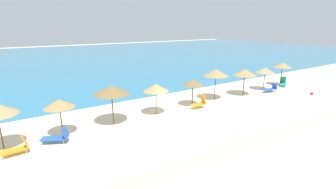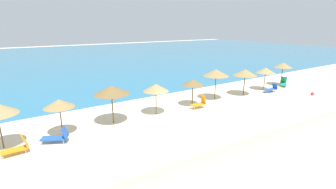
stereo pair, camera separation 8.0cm
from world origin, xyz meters
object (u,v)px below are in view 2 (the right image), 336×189
lounge_chair_4 (18,147)px  beach_ball (312,94)px  beach_umbrella_3 (111,90)px  lounge_chair_3 (200,103)px  beach_umbrella_6 (216,73)px  beach_umbrella_8 (266,70)px  beach_umbrella_4 (156,88)px  beach_umbrella_2 (59,103)px  lounge_chair_1 (57,137)px  lounge_chair_2 (271,89)px  beach_umbrella_9 (283,65)px  lounge_chair_0 (283,83)px  beach_umbrella_5 (193,82)px  beach_umbrella_7 (245,72)px

lounge_chair_4 → beach_ball: (25.99, -2.82, -0.24)m
beach_umbrella_3 → lounge_chair_3: bearing=-6.9°
beach_umbrella_6 → beach_umbrella_8: beach_umbrella_6 is taller
beach_umbrella_4 → lounge_chair_3: size_ratio=1.84×
beach_umbrella_2 → beach_umbrella_6: 14.04m
beach_umbrella_4 → beach_ball: beach_umbrella_4 is taller
lounge_chair_1 → lounge_chair_3: 11.54m
lounge_chair_1 → beach_umbrella_6: bearing=-57.0°
lounge_chair_2 → lounge_chair_3: size_ratio=1.25×
beach_umbrella_3 → beach_umbrella_9: 21.03m
lounge_chair_0 → lounge_chair_3: bearing=59.2°
beach_umbrella_3 → beach_umbrella_5: (7.41, -0.01, -0.39)m
lounge_chair_2 → lounge_chair_3: 9.85m
beach_umbrella_2 → beach_umbrella_4: beach_umbrella_4 is taller
beach_umbrella_2 → beach_umbrella_4: bearing=-0.0°
lounge_chair_2 → lounge_chair_4: (-23.47, -0.30, 0.03)m
beach_umbrella_4 → beach_ball: (16.22, -4.13, -2.03)m
beach_umbrella_5 → beach_ball: size_ratio=7.01×
beach_umbrella_4 → lounge_chair_4: bearing=-172.3°
beach_umbrella_9 → lounge_chair_3: size_ratio=2.01×
beach_umbrella_2 → lounge_chair_2: 20.98m
lounge_chair_3 → lounge_chair_4: (-13.63, -0.45, -0.08)m
lounge_chair_3 → beach_umbrella_5: bearing=8.4°
beach_umbrella_6 → beach_ball: bearing=-25.8°
beach_umbrella_5 → lounge_chair_4: bearing=-174.3°
lounge_chair_2 → beach_ball: bearing=-132.0°
beach_umbrella_5 → lounge_chair_1: beach_umbrella_5 is taller
beach_ball → lounge_chair_2: bearing=128.9°
beach_umbrella_2 → lounge_chair_3: size_ratio=1.78×
beach_umbrella_4 → beach_umbrella_5: size_ratio=1.05×
lounge_chair_1 → lounge_chair_2: 21.38m
beach_umbrella_7 → beach_umbrella_9: size_ratio=0.98×
beach_umbrella_2 → lounge_chair_0: (24.54, -0.16, -1.76)m
beach_umbrella_8 → lounge_chair_2: size_ratio=1.46×
beach_umbrella_9 → lounge_chair_2: size_ratio=1.60×
beach_umbrella_4 → beach_umbrella_8: beach_umbrella_4 is taller
beach_umbrella_3 → beach_umbrella_4: bearing=-0.7°
beach_umbrella_9 → lounge_chair_4: size_ratio=1.92×
lounge_chair_0 → beach_ball: lounge_chair_0 is taller
beach_umbrella_5 → beach_umbrella_9: bearing=0.6°
beach_umbrella_6 → lounge_chair_3: bearing=-157.1°
lounge_chair_0 → beach_umbrella_4: bearing=55.6°
beach_umbrella_3 → lounge_chair_3: (7.50, -0.91, -2.03)m
beach_umbrella_5 → beach_umbrella_7: (6.61, -0.16, 0.22)m
beach_umbrella_4 → lounge_chair_4: beach_umbrella_4 is taller
beach_umbrella_5 → lounge_chair_3: 1.88m
beach_umbrella_4 → beach_ball: bearing=-14.3°
lounge_chair_0 → lounge_chair_1: bearing=58.2°
beach_umbrella_2 → beach_umbrella_3: bearing=0.6°
lounge_chair_3 → beach_umbrella_7: bearing=-80.5°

